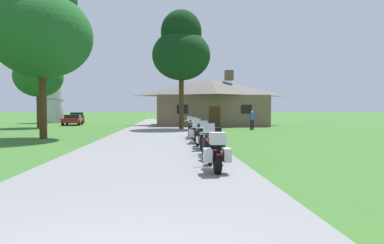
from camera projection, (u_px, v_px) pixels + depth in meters
name	position (u px, v px, depth m)	size (l,w,h in m)	color
ground_plane	(157.00, 136.00, 22.76)	(500.00, 500.00, 0.00)	#386628
asphalt_driveway	(156.00, 138.00, 20.76)	(6.40, 80.00, 0.06)	slate
motorcycle_red_nearest_to_camera	(215.00, 151.00, 9.39)	(0.73, 2.08, 1.30)	black
motorcycle_green_second_in_row	(211.00, 143.00, 11.87)	(0.89, 2.08, 1.30)	black
motorcycle_blue_third_in_row	(200.00, 136.00, 14.76)	(0.66, 2.08, 1.30)	black
motorcycle_red_fourth_in_row	(196.00, 132.00, 17.38)	(0.72, 2.08, 1.30)	black
motorcycle_black_farthest_in_row	(192.00, 129.00, 20.17)	(0.66, 2.08, 1.30)	black
stone_lodge	(210.00, 101.00, 37.29)	(12.39, 7.54, 6.16)	brown
bystander_blue_shirt_near_lodge	(252.00, 119.00, 29.37)	(0.55, 0.25, 1.67)	black
tree_by_lodge_front	(181.00, 49.00, 29.82)	(5.21, 5.21, 10.66)	#422D19
tree_left_near	(42.00, 24.00, 20.12)	(6.03, 6.03, 10.94)	#422D19
tree_left_far	(38.00, 71.00, 32.42)	(4.60, 4.60, 8.53)	#422D19
metal_silo_distant	(50.00, 96.00, 44.60)	(3.42, 3.42, 7.07)	#B2B7BC
parked_red_suv_far_left	(77.00, 117.00, 45.59)	(3.04, 4.93, 1.40)	maroon
parked_red_sedan_far_left	(73.00, 119.00, 38.14)	(2.32, 4.39, 1.20)	maroon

